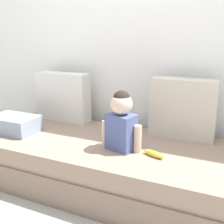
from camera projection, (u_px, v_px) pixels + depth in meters
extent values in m
plane|color=#B2ADA3|center=(100.00, 182.00, 2.30)|extent=(12.00, 12.00, 0.00)
cube|color=white|center=(128.00, 29.00, 2.48)|extent=(5.29, 0.10, 2.47)
cube|color=#826C5B|center=(100.00, 170.00, 2.27)|extent=(2.09, 0.92, 0.23)
cube|color=gray|center=(99.00, 149.00, 2.22)|extent=(2.03, 0.89, 0.14)
cube|color=silver|center=(63.00, 97.00, 2.68)|extent=(0.53, 0.16, 0.46)
cube|color=beige|center=(183.00, 109.00, 2.21)|extent=(0.52, 0.16, 0.48)
cube|color=#4C5B93|center=(121.00, 132.00, 2.00)|extent=(0.23, 0.19, 0.27)
sphere|color=beige|center=(122.00, 104.00, 1.94)|extent=(0.16, 0.16, 0.16)
sphere|color=#2D231E|center=(122.00, 99.00, 1.93)|extent=(0.12, 0.12, 0.12)
cylinder|color=beige|center=(106.00, 134.00, 2.06)|extent=(0.06, 0.06, 0.20)
cylinder|color=beige|center=(138.00, 139.00, 1.96)|extent=(0.06, 0.06, 0.20)
ellipsoid|color=yellow|center=(154.00, 154.00, 1.90)|extent=(0.17, 0.10, 0.04)
cube|color=#8E9EB2|center=(15.00, 124.00, 2.38)|extent=(0.40, 0.28, 0.14)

